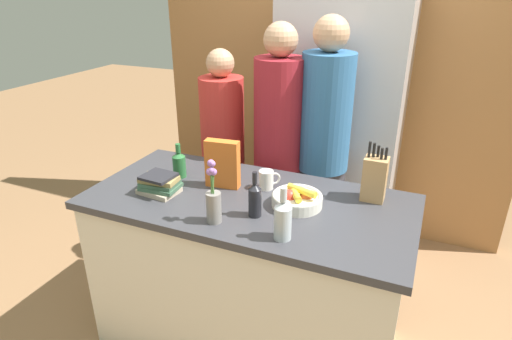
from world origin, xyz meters
TOP-DOWN VIEW (x-y plane):
  - ground_plane at (0.00, 0.00)m, footprint 14.00×14.00m
  - kitchen_island at (0.00, 0.00)m, footprint 1.69×0.81m
  - back_wall_wood at (0.00, 1.60)m, footprint 2.89×0.12m
  - refrigerator at (0.19, 1.24)m, footprint 0.86×0.63m
  - fruit_bowl at (0.26, 0.02)m, footprint 0.25×0.25m
  - knife_block at (0.59, 0.25)m, footprint 0.12×0.10m
  - flower_vase at (-0.05, -0.27)m, footprint 0.07×0.07m
  - cereal_box at (-0.19, 0.08)m, footprint 0.19×0.08m
  - coffee_mug at (0.04, 0.15)m, footprint 0.11×0.09m
  - book_stack at (-0.46, -0.12)m, footprint 0.22×0.16m
  - bottle_oil at (-0.47, 0.09)m, footprint 0.07×0.07m
  - bottle_vinegar at (0.10, -0.15)m, footprint 0.06×0.06m
  - bottle_wine at (0.29, -0.28)m, footprint 0.08×0.08m
  - person_at_sink at (-0.50, 0.68)m, footprint 0.30×0.30m
  - person_in_blue at (-0.07, 0.64)m, footprint 0.32×0.32m
  - person_in_red_tee at (0.21, 0.70)m, footprint 0.32×0.32m

SIDE VIEW (x-z plane):
  - ground_plane at x=0.00m, z-range 0.00..0.00m
  - kitchen_island at x=0.00m, z-range 0.00..0.94m
  - person_at_sink at x=-0.50m, z-range 0.10..1.68m
  - refrigerator at x=0.19m, z-range 0.00..1.93m
  - fruit_bowl at x=0.26m, z-range 0.93..1.03m
  - book_stack at x=-0.46m, z-range 0.94..1.04m
  - coffee_mug at x=0.04m, z-range 0.94..1.04m
  - person_in_blue at x=-0.07m, z-range 0.12..1.88m
  - bottle_oil at x=-0.47m, z-range 0.92..1.12m
  - person_in_red_tee at x=0.21m, z-range 0.13..1.93m
  - bottle_vinegar at x=0.10m, z-range 0.91..1.14m
  - bottle_wine at x=0.29m, z-range 0.91..1.16m
  - flower_vase at x=-0.05m, z-range 0.89..1.20m
  - knife_block at x=0.59m, z-range 0.90..1.21m
  - cereal_box at x=-0.19m, z-range 0.94..1.20m
  - back_wall_wood at x=0.00m, z-range 0.00..2.60m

